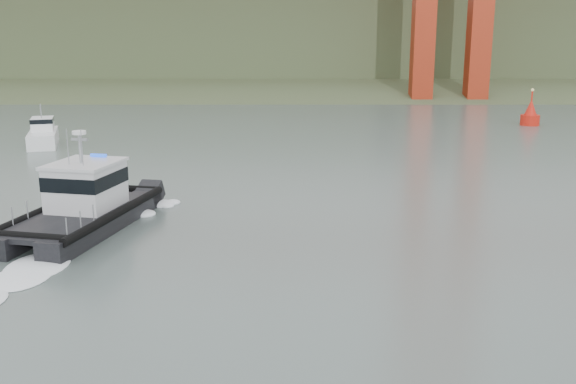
# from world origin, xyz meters

# --- Properties ---
(ground) EXTENTS (400.00, 400.00, 0.00)m
(ground) POSITION_xyz_m (0.00, 0.00, 0.00)
(ground) COLOR #4D5B56
(ground) RESTS_ON ground
(headlands) EXTENTS (500.00, 105.36, 27.12)m
(headlands) POSITION_xyz_m (0.00, 125.50, 7.05)
(headlands) COLOR #3B4C2B
(headlands) RESTS_ON ground
(patrol_boat) EXTENTS (5.86, 10.84, 4.99)m
(patrol_boat) POSITION_xyz_m (-11.26, 11.24, 1.25)
(patrol_boat) COLOR black
(patrol_boat) RESTS_ON ground
(motorboat) EXTENTS (4.09, 7.09, 3.70)m
(motorboat) POSITION_xyz_m (-22.68, 36.39, 0.92)
(motorboat) COLOR white
(motorboat) RESTS_ON ground
(nav_buoy) EXTENTS (1.99, 1.99, 4.14)m
(nav_buoy) POSITION_xyz_m (24.65, 49.37, 1.09)
(nav_buoy) COLOR red
(nav_buoy) RESTS_ON ground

